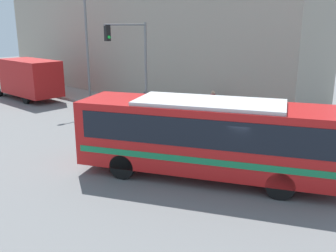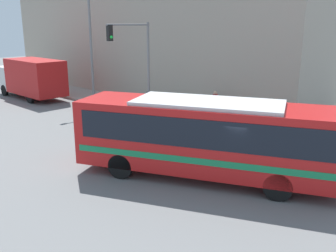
{
  "view_description": "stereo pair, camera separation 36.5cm",
  "coord_description": "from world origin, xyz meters",
  "px_view_note": "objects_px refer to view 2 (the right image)",
  "views": [
    {
      "loc": [
        -11.56,
        -7.25,
        5.82
      ],
      "look_at": [
        0.6,
        3.79,
        1.32
      ],
      "focal_mm": 40.0,
      "sensor_mm": 36.0,
      "label": 1
    },
    {
      "loc": [
        -11.31,
        -7.51,
        5.82
      ],
      "look_at": [
        0.6,
        3.79,
        1.32
      ],
      "focal_mm": 40.0,
      "sensor_mm": 36.0,
      "label": 2
    }
  ],
  "objects_px": {
    "street_lamp": "(86,40)",
    "parking_meter": "(147,99)",
    "fire_hydrant": "(203,119)",
    "delivery_truck": "(31,77)",
    "pedestrian_near_corner": "(215,105)",
    "traffic_light_pole": "(136,53)",
    "city_bus": "(207,134)"
  },
  "relations": [
    {
      "from": "fire_hydrant",
      "to": "street_lamp",
      "type": "bearing_deg",
      "value": 90.93
    },
    {
      "from": "parking_meter",
      "to": "street_lamp",
      "type": "distance_m",
      "value": 7.24
    },
    {
      "from": "fire_hydrant",
      "to": "pedestrian_near_corner",
      "type": "distance_m",
      "value": 1.83
    },
    {
      "from": "city_bus",
      "to": "fire_hydrant",
      "type": "distance_m",
      "value": 7.23
    },
    {
      "from": "delivery_truck",
      "to": "street_lamp",
      "type": "distance_m",
      "value": 6.02
    },
    {
      "from": "street_lamp",
      "to": "parking_meter",
      "type": "bearing_deg",
      "value": -88.38
    },
    {
      "from": "delivery_truck",
      "to": "parking_meter",
      "type": "relative_size",
      "value": 5.48
    },
    {
      "from": "city_bus",
      "to": "street_lamp",
      "type": "relative_size",
      "value": 1.36
    },
    {
      "from": "city_bus",
      "to": "traffic_light_pole",
      "type": "bearing_deg",
      "value": 38.74
    },
    {
      "from": "city_bus",
      "to": "traffic_light_pole",
      "type": "xyz_separation_m",
      "value": [
        4.58,
        9.14,
        2.31
      ]
    },
    {
      "from": "delivery_truck",
      "to": "fire_hydrant",
      "type": "relative_size",
      "value": 10.56
    },
    {
      "from": "fire_hydrant",
      "to": "delivery_truck",
      "type": "bearing_deg",
      "value": 98.56
    },
    {
      "from": "fire_hydrant",
      "to": "pedestrian_near_corner",
      "type": "bearing_deg",
      "value": 14.14
    },
    {
      "from": "city_bus",
      "to": "fire_hydrant",
      "type": "bearing_deg",
      "value": 14.73
    },
    {
      "from": "delivery_truck",
      "to": "street_lamp",
      "type": "xyz_separation_m",
      "value": [
        2.18,
        -4.75,
        2.98
      ]
    },
    {
      "from": "delivery_truck",
      "to": "pedestrian_near_corner",
      "type": "bearing_deg",
      "value": -75.09
    },
    {
      "from": "traffic_light_pole",
      "to": "parking_meter",
      "type": "xyz_separation_m",
      "value": [
        0.92,
        0.0,
        -2.98
      ]
    },
    {
      "from": "fire_hydrant",
      "to": "pedestrian_near_corner",
      "type": "relative_size",
      "value": 0.41
    },
    {
      "from": "parking_meter",
      "to": "pedestrian_near_corner",
      "type": "relative_size",
      "value": 0.8
    },
    {
      "from": "delivery_truck",
      "to": "traffic_light_pole",
      "type": "relative_size",
      "value": 1.32
    },
    {
      "from": "delivery_truck",
      "to": "parking_meter",
      "type": "distance_m",
      "value": 11.3
    },
    {
      "from": "street_lamp",
      "to": "pedestrian_near_corner",
      "type": "xyz_separation_m",
      "value": [
        1.88,
        -10.49,
        -3.62
      ]
    },
    {
      "from": "city_bus",
      "to": "pedestrian_near_corner",
      "type": "bearing_deg",
      "value": 9.83
    },
    {
      "from": "traffic_light_pole",
      "to": "street_lamp",
      "type": "height_order",
      "value": "street_lamp"
    },
    {
      "from": "parking_meter",
      "to": "street_lamp",
      "type": "xyz_separation_m",
      "value": [
        -0.18,
        6.29,
        3.58
      ]
    },
    {
      "from": "parking_meter",
      "to": "traffic_light_pole",
      "type": "bearing_deg",
      "value": -179.84
    },
    {
      "from": "street_lamp",
      "to": "delivery_truck",
      "type": "bearing_deg",
      "value": 114.68
    },
    {
      "from": "city_bus",
      "to": "delivery_truck",
      "type": "relative_size",
      "value": 1.35
    },
    {
      "from": "city_bus",
      "to": "parking_meter",
      "type": "distance_m",
      "value": 10.7
    },
    {
      "from": "street_lamp",
      "to": "fire_hydrant",
      "type": "bearing_deg",
      "value": -89.07
    },
    {
      "from": "fire_hydrant",
      "to": "city_bus",
      "type": "bearing_deg",
      "value": -140.64
    },
    {
      "from": "fire_hydrant",
      "to": "parking_meter",
      "type": "distance_m",
      "value": 4.66
    }
  ]
}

